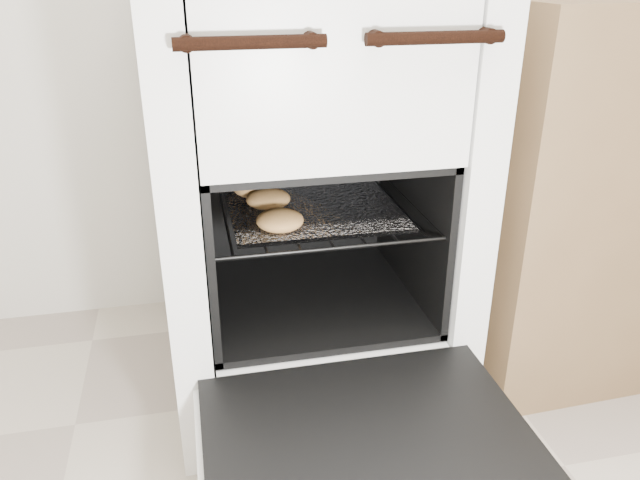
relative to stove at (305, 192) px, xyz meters
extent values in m
cube|color=white|center=(0.00, 0.01, 0.01)|extent=(0.63, 0.67, 0.96)
cylinder|color=black|center=(-0.15, -0.34, 0.37)|extent=(0.23, 0.02, 0.02)
cylinder|color=black|center=(0.15, -0.34, 0.37)|extent=(0.23, 0.02, 0.02)
cube|color=black|center=(0.00, -0.53, -0.25)|extent=(0.54, 0.42, 0.03)
cube|color=white|center=(0.00, -0.53, -0.27)|extent=(0.56, 0.44, 0.02)
cylinder|color=black|center=(-0.22, -0.07, -0.01)|extent=(0.01, 0.44, 0.01)
cylinder|color=black|center=(0.22, -0.07, -0.01)|extent=(0.01, 0.44, 0.01)
cylinder|color=black|center=(0.00, -0.28, -0.01)|extent=(0.45, 0.01, 0.01)
cylinder|color=black|center=(0.00, 0.14, -0.01)|extent=(0.45, 0.01, 0.01)
cylinder|color=black|center=(-0.19, -0.07, -0.01)|extent=(0.01, 0.42, 0.01)
cylinder|color=black|center=(-0.13, -0.07, -0.01)|extent=(0.01, 0.42, 0.01)
cylinder|color=black|center=(-0.06, -0.07, -0.01)|extent=(0.01, 0.42, 0.01)
cylinder|color=black|center=(0.00, -0.07, -0.01)|extent=(0.01, 0.42, 0.01)
cylinder|color=black|center=(0.06, -0.07, -0.01)|extent=(0.01, 0.42, 0.01)
cylinder|color=black|center=(0.13, -0.07, -0.01)|extent=(0.01, 0.42, 0.01)
cylinder|color=black|center=(0.19, -0.07, -0.01)|extent=(0.01, 0.42, 0.01)
cube|color=white|center=(0.00, -0.09, -0.01)|extent=(0.36, 0.31, 0.01)
ellipsoid|color=#BF834C|center=(-0.11, 0.01, 0.02)|extent=(0.12, 0.12, 0.05)
ellipsoid|color=#BF834C|center=(-0.09, -0.07, 0.02)|extent=(0.10, 0.10, 0.04)
ellipsoid|color=#BF834C|center=(-0.09, -0.19, 0.02)|extent=(0.10, 0.10, 0.04)
cube|color=brown|center=(0.81, 0.01, -0.03)|extent=(0.90, 0.62, 0.88)
camera|label=1|loc=(-0.25, -1.30, 0.48)|focal=35.00mm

